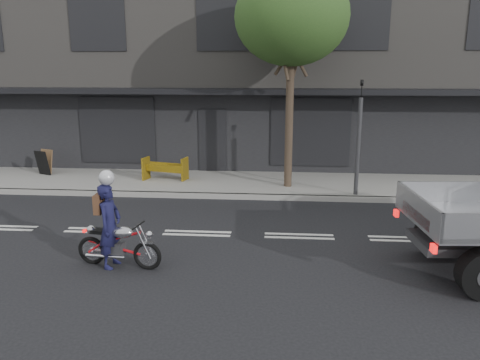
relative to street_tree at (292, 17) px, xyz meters
The scene contains 10 objects.
ground 7.09m from the street_tree, 117.65° to the right, with size 80.00×80.00×0.00m, color black.
sidewalk 5.67m from the street_tree, 167.20° to the left, with size 32.00×3.20×0.15m, color gray.
kerb 5.75m from the street_tree, 153.43° to the right, with size 32.00×0.20×0.15m, color gray.
building_main 7.54m from the street_tree, 107.22° to the left, with size 26.00×10.00×8.00m, color slate.
street_tree is the anchor object (origin of this frame).
traffic_light_pole 4.23m from the street_tree, 23.03° to the right, with size 0.12×0.12×3.50m.
motorcycle 8.54m from the street_tree, 118.79° to the right, with size 1.77×0.51×0.91m.
rider 8.40m from the street_tree, 119.85° to the right, with size 0.61×0.40×1.66m, color #15153A.
construction_barrier 6.26m from the street_tree, behind, with size 1.42×0.57×0.80m, color #F4B60C, non-canonical shape.
sandwich_board 9.79m from the street_tree, behind, with size 0.55×0.37×0.87m, color black, non-canonical shape.
Camera 1 is at (1.87, -10.35, 3.80)m, focal length 35.00 mm.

